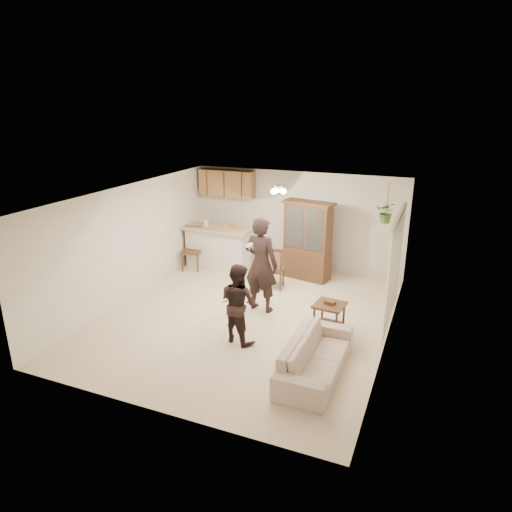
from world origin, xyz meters
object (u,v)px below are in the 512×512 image
at_px(adult, 261,269).
at_px(chair_bar, 192,258).
at_px(child, 238,306).
at_px(china_hutch, 307,241).
at_px(sofa, 316,352).
at_px(side_table, 329,318).
at_px(chair_hutch_right, 274,276).
at_px(chair_hutch_left, 315,262).

relative_size(adult, chair_bar, 1.62).
bearing_deg(chair_bar, child, -61.26).
bearing_deg(chair_bar, china_hutch, -2.92).
bearing_deg(chair_bar, sofa, -52.31).
distance_m(side_table, chair_hutch_right, 2.39).
height_order(side_table, chair_hutch_right, chair_hutch_right).
distance_m(chair_bar, chair_hutch_right, 2.42).
height_order(sofa, chair_hutch_left, chair_hutch_left).
height_order(chair_bar, chair_hutch_left, chair_hutch_left).
distance_m(child, chair_hutch_right, 2.61).
bearing_deg(chair_hutch_right, sofa, 111.61).
height_order(china_hutch, chair_hutch_left, china_hutch).
distance_m(child, china_hutch, 3.50).
height_order(adult, side_table, adult).
distance_m(sofa, chair_hutch_left, 4.47).
height_order(child, chair_hutch_left, child).
distance_m(sofa, side_table, 1.40).
relative_size(adult, china_hutch, 0.94).
bearing_deg(chair_bar, adult, -44.96).
height_order(sofa, side_table, sofa).
xyz_separation_m(adult, side_table, (1.56, -0.46, -0.59)).
xyz_separation_m(child, chair_bar, (-2.66, 2.94, -0.36)).
height_order(child, china_hutch, china_hutch).
height_order(child, chair_hutch_right, child).
bearing_deg(china_hutch, child, -82.91).
bearing_deg(child, chair_hutch_left, -77.31).
height_order(sofa, china_hutch, china_hutch).
relative_size(sofa, child, 1.39).
distance_m(china_hutch, side_table, 2.90).
height_order(adult, chair_bar, adult).
xyz_separation_m(sofa, adult, (-1.69, 1.85, 0.53)).
height_order(adult, chair_hutch_left, adult).
xyz_separation_m(adult, chair_bar, (-2.55, 1.57, -0.59)).
distance_m(china_hutch, chair_bar, 3.03).
bearing_deg(child, adult, -67.28).
bearing_deg(side_table, adult, 163.53).
distance_m(sofa, adult, 2.56).
bearing_deg(chair_bar, side_table, -39.66).
relative_size(child, chair_hutch_left, 1.19).
distance_m(adult, chair_hutch_left, 2.56).
bearing_deg(china_hutch, chair_hutch_right, -108.52).
xyz_separation_m(chair_bar, chair_hutch_left, (3.03, 0.88, 0.01)).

